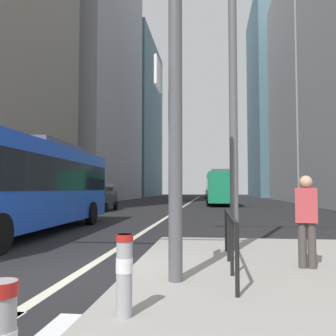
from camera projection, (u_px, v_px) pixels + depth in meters
ground_plane at (177, 211)px, 26.92m from camera, size 160.00×160.00×0.00m
lane_centre_line at (186, 205)px, 36.84m from camera, size 0.20×80.00×0.01m
office_tower_left_mid at (83, 29)px, 53.93m from camera, size 12.71×25.97×49.98m
office_tower_left_far at (128, 119)px, 82.97m from camera, size 12.19×25.79×34.38m
office_tower_right_mid at (319, 88)px, 49.86m from camera, size 10.36×19.37×30.36m
office_tower_right_far at (281, 100)px, 76.59m from camera, size 11.71×22.62×40.04m
city_bus_blue_oncoming at (26, 181)px, 12.77m from camera, size 2.93×11.83×3.40m
city_bus_red_receding at (220, 186)px, 37.05m from camera, size 2.88×11.62×3.40m
car_oncoming_mid at (99, 197)px, 26.70m from camera, size 2.17×4.45×1.94m
car_receding_near at (211, 192)px, 62.78m from camera, size 2.13×4.22×1.94m
car_receding_far at (218, 193)px, 57.75m from camera, size 2.21×4.40×1.94m
traffic_signal_gantry at (49, 36)px, 6.16m from camera, size 6.33×0.65×6.00m
street_lamp_post at (233, 36)px, 8.94m from camera, size 5.50×0.32×8.00m
bollard_left at (124, 271)px, 4.13m from camera, size 0.20×0.20×0.91m
pedestrian_railing at (230, 228)px, 6.71m from camera, size 0.06×3.70×0.98m
pedestrian_waiting at (307, 217)px, 6.69m from camera, size 0.43×0.33×1.67m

